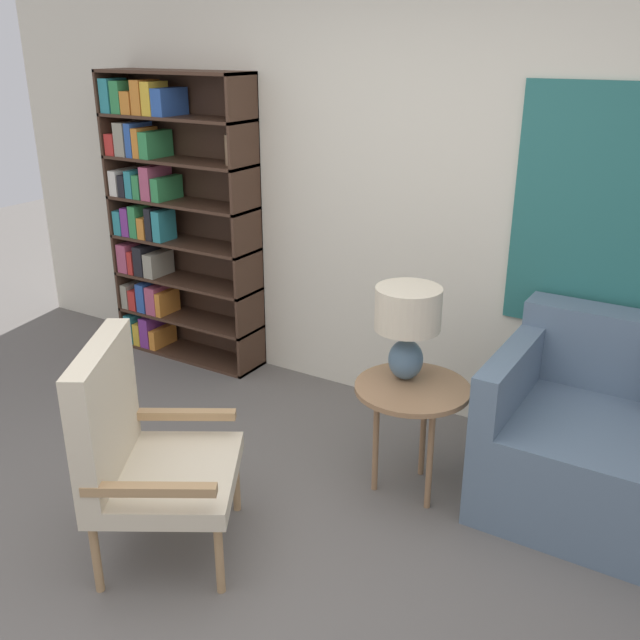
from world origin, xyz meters
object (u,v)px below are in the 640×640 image
at_px(bookshelf, 165,216).
at_px(side_table, 412,397).
at_px(table_lamp, 408,320).
at_px(armchair, 136,443).

height_order(bookshelf, side_table, bookshelf).
xyz_separation_m(bookshelf, table_lamp, (2.11, -0.64, -0.11)).
xyz_separation_m(bookshelf, armchair, (1.37, -1.70, -0.46)).
bearing_deg(side_table, bookshelf, 162.17).
height_order(armchair, table_lamp, table_lamp).
height_order(armchair, side_table, armchair).
relative_size(side_table, table_lamp, 1.25).
bearing_deg(table_lamp, bookshelf, 163.07).
height_order(bookshelf, armchair, bookshelf).
xyz_separation_m(armchair, table_lamp, (0.74, 1.06, 0.35)).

